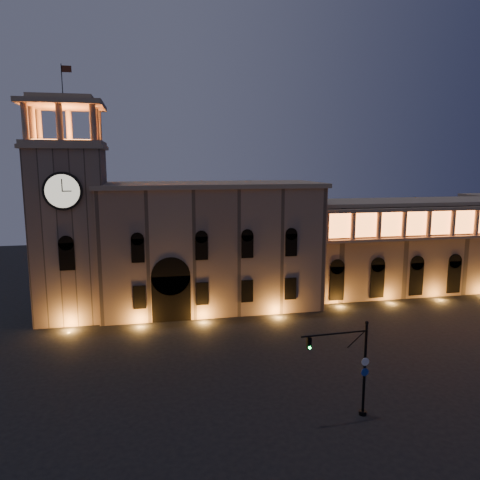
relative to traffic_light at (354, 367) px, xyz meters
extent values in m
plane|color=black|center=(-4.90, 10.11, -4.22)|extent=(160.00, 160.00, 0.00)
cube|color=#896D59|center=(-6.90, 32.11, 4.28)|extent=(30.00, 12.00, 17.00)
cube|color=gray|center=(-6.90, 32.11, 13.08)|extent=(30.80, 12.80, 0.60)
cube|color=black|center=(-12.90, 26.71, -1.22)|extent=(5.00, 1.40, 6.00)
cylinder|color=black|center=(-12.90, 26.71, 1.78)|extent=(5.00, 1.40, 5.00)
cube|color=orange|center=(-12.90, 26.51, -1.42)|extent=(4.20, 0.20, 5.00)
cube|color=#896D59|center=(-25.40, 31.11, 6.78)|extent=(9.00, 9.00, 22.00)
cube|color=gray|center=(-25.40, 31.11, 18.03)|extent=(9.80, 9.80, 0.50)
cylinder|color=black|center=(-25.40, 26.43, 12.78)|extent=(4.60, 0.35, 4.60)
cylinder|color=beige|center=(-25.40, 26.29, 12.78)|extent=(4.00, 0.12, 4.00)
cube|color=gray|center=(-25.40, 31.11, 18.53)|extent=(9.40, 9.40, 0.50)
cube|color=orange|center=(-25.40, 31.11, 18.83)|extent=(6.80, 6.80, 0.15)
cylinder|color=gray|center=(-29.20, 27.31, 20.88)|extent=(0.76, 0.76, 4.20)
cylinder|color=gray|center=(-25.40, 27.31, 20.88)|extent=(0.76, 0.76, 4.20)
cylinder|color=gray|center=(-21.60, 27.31, 20.88)|extent=(0.76, 0.76, 4.20)
cylinder|color=gray|center=(-29.20, 34.91, 20.88)|extent=(0.76, 0.76, 4.20)
cylinder|color=gray|center=(-25.40, 34.91, 20.88)|extent=(0.76, 0.76, 4.20)
cylinder|color=gray|center=(-21.60, 34.91, 20.88)|extent=(0.76, 0.76, 4.20)
cylinder|color=gray|center=(-29.20, 31.11, 20.88)|extent=(0.76, 0.76, 4.20)
cylinder|color=gray|center=(-21.60, 31.11, 20.88)|extent=(0.76, 0.76, 4.20)
cube|color=gray|center=(-25.40, 31.11, 23.28)|extent=(9.80, 9.80, 0.60)
cube|color=gray|center=(-25.40, 31.11, 23.88)|extent=(7.50, 7.50, 0.60)
cylinder|color=black|center=(-25.40, 31.11, 26.18)|extent=(0.10, 0.10, 4.00)
plane|color=#502416|center=(-24.80, 31.11, 27.58)|extent=(1.20, 0.00, 1.20)
cube|color=#836754|center=(27.10, 34.11, 2.78)|extent=(40.00, 10.00, 14.00)
cube|color=gray|center=(27.10, 34.11, 10.03)|extent=(40.60, 10.60, 0.50)
cube|color=gray|center=(27.10, 28.61, 5.08)|extent=(40.00, 1.20, 0.40)
cube|color=gray|center=(27.10, 28.61, 9.38)|extent=(40.00, 1.40, 0.50)
cube|color=orange|center=(27.10, 29.16, 7.28)|extent=(38.00, 0.15, 3.60)
cylinder|color=gray|center=(9.10, 28.61, 7.28)|extent=(0.70, 0.70, 4.00)
cylinder|color=gray|center=(13.10, 28.61, 7.28)|extent=(0.70, 0.70, 4.00)
cylinder|color=gray|center=(17.10, 28.61, 7.28)|extent=(0.70, 0.70, 4.00)
cylinder|color=gray|center=(21.10, 28.61, 7.28)|extent=(0.70, 0.70, 4.00)
cylinder|color=gray|center=(25.10, 28.61, 7.28)|extent=(0.70, 0.70, 4.00)
cylinder|color=gray|center=(29.10, 28.61, 7.28)|extent=(0.70, 0.70, 4.00)
cylinder|color=gray|center=(33.10, 28.61, 7.28)|extent=(0.70, 0.70, 4.00)
cylinder|color=black|center=(0.98, 0.05, -0.34)|extent=(0.22, 0.22, 7.77)
cylinder|color=black|center=(0.98, 0.05, -4.05)|extent=(0.62, 0.62, 0.33)
sphere|color=black|center=(0.98, 0.05, 3.66)|extent=(0.31, 0.31, 0.31)
cylinder|color=black|center=(-1.79, -0.07, 2.99)|extent=(5.55, 0.38, 0.13)
cube|color=black|center=(-3.89, -0.16, 2.44)|extent=(0.35, 0.33, 0.94)
cylinder|color=#0CE53F|center=(-3.89, -0.34, 2.13)|extent=(0.20, 0.10, 0.20)
cylinder|color=silver|center=(0.94, -0.11, 0.44)|extent=(0.67, 0.07, 0.67)
cylinder|color=navy|center=(0.94, -0.11, -0.45)|extent=(0.67, 0.07, 0.67)
camera|label=1|loc=(-16.05, -32.54, 16.22)|focal=35.00mm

